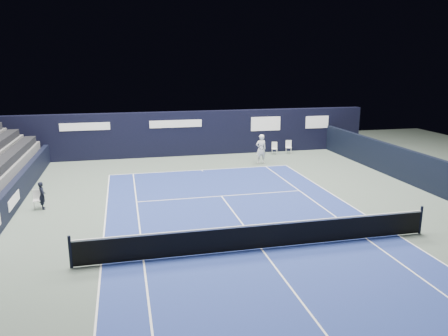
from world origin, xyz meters
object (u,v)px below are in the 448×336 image
at_px(folding_chair_back_a, 274,146).
at_px(tennis_net, 262,236).
at_px(folding_chair_back_b, 289,146).
at_px(tennis_player, 261,149).
at_px(line_judge_chair, 37,198).

xyz_separation_m(folding_chair_back_a, tennis_net, (-5.95, -15.44, -0.07)).
bearing_deg(folding_chair_back_b, tennis_player, -120.90).
xyz_separation_m(folding_chair_back_a, folding_chair_back_b, (1.08, 0.01, -0.05)).
xyz_separation_m(line_judge_chair, tennis_player, (12.55, 6.30, 0.46)).
bearing_deg(tennis_player, folding_chair_back_a, 54.70).
relative_size(tennis_net, tennis_player, 6.73).
distance_m(folding_chair_back_b, tennis_net, 16.97).
bearing_deg(tennis_net, folding_chair_back_a, 68.93).
distance_m(folding_chair_back_a, tennis_net, 16.54).
bearing_deg(folding_chair_back_a, tennis_player, -109.46).
relative_size(folding_chair_back_a, folding_chair_back_b, 0.93).
distance_m(folding_chair_back_b, tennis_player, 3.99).
xyz_separation_m(folding_chair_back_b, tennis_player, (-2.95, -2.65, 0.42)).
distance_m(folding_chair_back_b, line_judge_chair, 17.90).
xyz_separation_m(folding_chair_back_b, tennis_net, (-7.03, -15.45, -0.03)).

